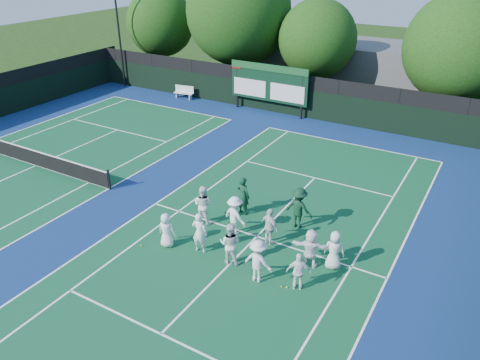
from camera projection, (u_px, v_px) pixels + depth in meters
The scene contains 32 objects.
ground at pixel (245, 249), 18.99m from camera, with size 120.00×120.00×0.00m, color #1B360E.
court_apron at pixel (147, 201), 22.46m from camera, with size 34.00×32.00×0.01m, color navy.
near_court at pixel (257, 236), 19.76m from camera, with size 11.05×23.85×0.01m.
left_court at pixel (36, 165), 26.06m from camera, with size 11.05×23.85×0.01m.
back_fence at pixel (284, 95), 33.38m from camera, with size 34.00×0.08×3.00m.
scoreboard at pixel (269, 83), 33.14m from camera, with size 6.00×0.21×3.55m.
clubhouse at pixel (372, 70), 37.44m from camera, with size 18.00×6.00×4.00m, color #545459.
light_pole_left at pixel (116, 9), 37.66m from camera, with size 1.20×0.30×10.12m.
tennis_net at pixel (35, 157), 25.84m from camera, with size 11.30×0.10×1.10m.
bench at pixel (184, 92), 37.04m from camera, with size 1.65×0.66×1.02m.
tree_a at pixel (162, 24), 40.70m from camera, with size 5.83×5.83×7.81m.
tree_b at pixel (241, 14), 36.52m from camera, with size 8.26×8.26×10.43m.
tree_c at pixel (320, 41), 34.15m from camera, with size 5.69×5.69×7.67m.
tree_d at pixel (462, 51), 29.70m from camera, with size 7.01×7.01×8.65m.
tennis_ball_0 at pixel (141, 246), 19.12m from camera, with size 0.07×0.07×0.07m, color #C6D619.
tennis_ball_1 at pixel (285, 217), 21.13m from camera, with size 0.07×0.07×0.07m, color #C6D619.
tennis_ball_2 at pixel (282, 287), 16.85m from camera, with size 0.07×0.07×0.07m, color #C6D619.
tennis_ball_3 at pixel (200, 241), 19.45m from camera, with size 0.07×0.07×0.07m, color #C6D619.
tennis_ball_4 at pixel (234, 220), 20.87m from camera, with size 0.07×0.07×0.07m, color #C6D619.
tennis_ball_5 at pixel (287, 287), 16.81m from camera, with size 0.07×0.07×0.07m, color #C6D619.
player_front_0 at pixel (166, 230), 18.85m from camera, with size 0.73×0.48×1.50m, color white.
player_front_1 at pixel (200, 232), 18.46m from camera, with size 0.64×0.42×1.77m, color white.
player_front_2 at pixel (230, 243), 17.79m from camera, with size 0.85×0.66×1.75m, color white.
player_front_3 at pixel (258, 261), 16.83m from camera, with size 1.12×0.64×1.73m, color white.
player_front_4 at pixel (299, 272), 16.47m from camera, with size 0.88×0.37×1.50m, color white.
player_back_0 at pixel (203, 204), 20.41m from camera, with size 0.87×0.67×1.78m, color white.
player_back_1 at pixel (235, 216), 19.61m from camera, with size 1.13×0.65×1.75m, color white.
player_back_2 at pixel (270, 227), 18.94m from camera, with size 0.96×0.40×1.64m, color silver.
player_back_3 at pixel (311, 248), 17.61m from camera, with size 1.51×0.48×1.63m, color white.
player_back_4 at pixel (334, 250), 17.53m from camera, with size 0.78×0.51×1.60m, color silver.
coach_left at pixel (243, 196), 21.06m from camera, with size 0.67×0.44×1.84m, color #0E3620.
coach_right at pixel (299, 208), 20.03m from camera, with size 1.22×0.70×1.89m, color #0D331D.
Camera 1 is at (7.73, -13.62, 11.11)m, focal length 35.00 mm.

